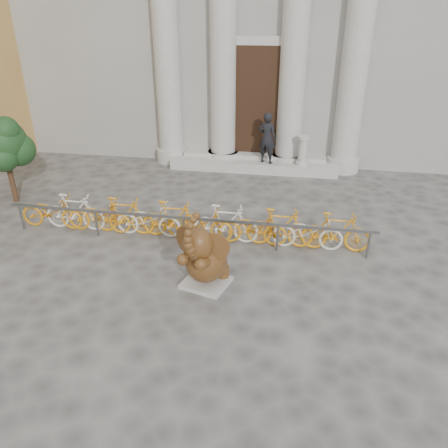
% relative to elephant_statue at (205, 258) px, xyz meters
% --- Properties ---
extents(ground, '(80.00, 80.00, 0.00)m').
position_rel_elephant_statue_xyz_m(ground, '(0.17, -1.74, -0.66)').
color(ground, '#474442').
rests_on(ground, ground).
extents(entrance_steps, '(6.00, 1.20, 0.36)m').
position_rel_elephant_statue_xyz_m(entrance_steps, '(0.17, 7.66, -0.48)').
color(entrance_steps, '#A8A59E').
rests_on(entrance_steps, ground).
extents(elephant_statue, '(1.20, 1.44, 1.83)m').
position_rel_elephant_statue_xyz_m(elephant_statue, '(0.00, 0.00, 0.00)').
color(elephant_statue, '#A8A59E').
rests_on(elephant_statue, ground).
extents(bike_rack, '(9.28, 0.53, 1.00)m').
position_rel_elephant_statue_xyz_m(bike_rack, '(-0.93, 2.00, -0.16)').
color(bike_rack, slate).
rests_on(bike_rack, ground).
extents(tree, '(1.51, 1.38, 2.62)m').
position_rel_elephant_statue_xyz_m(tree, '(-6.64, 3.42, 1.16)').
color(tree, '#332114').
rests_on(tree, ground).
extents(pedestrian, '(0.75, 0.61, 1.78)m').
position_rel_elephant_statue_xyz_m(pedestrian, '(0.65, 7.40, 0.59)').
color(pedestrian, black).
rests_on(pedestrian, entrance_steps).
extents(balustrade_post, '(0.42, 0.42, 1.03)m').
position_rel_elephant_statue_xyz_m(balustrade_post, '(1.90, 7.36, 0.17)').
color(balustrade_post, '#A8A59E').
rests_on(balustrade_post, entrance_steps).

